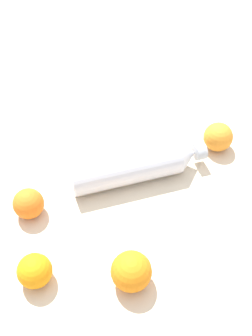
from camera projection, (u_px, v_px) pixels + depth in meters
ground_plane at (143, 188)px, 0.93m from camera, size 2.40×2.40×0.00m
water_bottle at (136, 166)px, 0.92m from camera, size 0.32×0.16×0.08m
orange_0 at (131, 271)px, 0.76m from camera, size 0.08×0.08×0.08m
orange_1 at (218, 137)px, 0.98m from camera, size 0.07×0.07×0.07m
orange_2 at (28, 204)px, 0.86m from camera, size 0.07×0.07×0.07m
orange_3 at (35, 271)px, 0.76m from camera, size 0.07×0.07×0.07m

